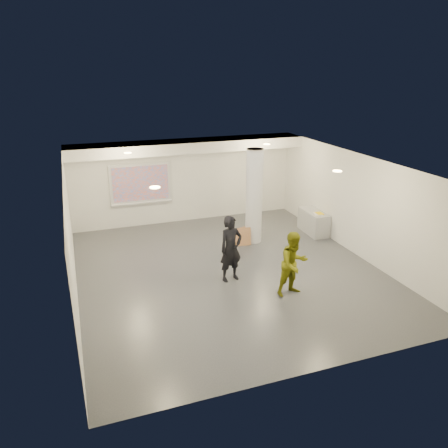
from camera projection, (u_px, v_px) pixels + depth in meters
name	position (u px, v px, depth m)	size (l,w,h in m)	color
floor	(229.00, 271.00, 12.07)	(8.00, 9.00, 0.01)	#3A3C42
ceiling	(229.00, 164.00, 11.05)	(8.00, 9.00, 0.01)	white
wall_back	(185.00, 180.00, 15.54)	(8.00, 0.01, 3.00)	silver
wall_front	(319.00, 301.00, 7.58)	(8.00, 0.01, 3.00)	silver
wall_left	(70.00, 239.00, 10.30)	(0.01, 9.00, 3.00)	silver
wall_right	(357.00, 205.00, 12.82)	(0.01, 9.00, 3.00)	silver
soffit_band	(188.00, 146.00, 14.60)	(8.00, 1.10, 0.36)	silver
downlight_nw	(128.00, 153.00, 12.57)	(0.22, 0.22, 0.02)	#FFD282
downlight_ne	(267.00, 144.00, 13.96)	(0.22, 0.22, 0.02)	#FFD282
downlight_sw	(155.00, 187.00, 9.03)	(0.22, 0.22, 0.02)	#FFD282
downlight_se	(337.00, 171.00, 10.42)	(0.22, 0.22, 0.02)	#FFD282
column	(254.00, 197.00, 13.63)	(0.52, 0.52, 3.00)	silver
projection_screen	(141.00, 184.00, 14.98)	(2.10, 0.13, 1.42)	silver
credenza	(313.00, 222.00, 14.73)	(0.54, 1.30, 0.76)	#999B9E
papers_stack	(318.00, 214.00, 14.32)	(0.24, 0.31, 0.02)	white
postit_pad	(319.00, 213.00, 14.34)	(0.21, 0.29, 0.03)	yellow
cardboard_back	(243.00, 237.00, 13.72)	(0.52, 0.05, 0.57)	#A26E46
cardboard_front	(243.00, 236.00, 13.87)	(0.49, 0.05, 0.54)	#A26E46
woman	(231.00, 249.00, 11.30)	(0.65, 0.42, 1.77)	black
man	(294.00, 264.00, 10.61)	(0.79, 0.62, 1.63)	olive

